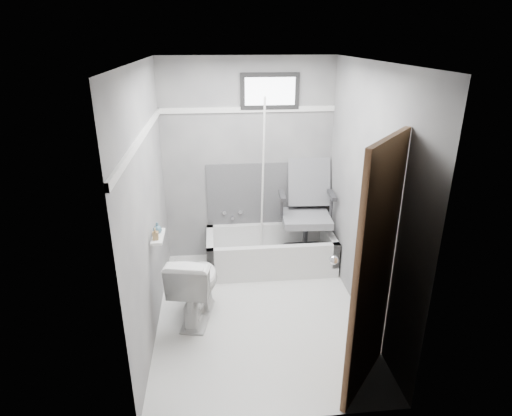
{
  "coord_description": "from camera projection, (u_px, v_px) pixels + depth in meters",
  "views": [
    {
      "loc": [
        -0.4,
        -3.58,
        2.59
      ],
      "look_at": [
        0.0,
        0.35,
        1.0
      ],
      "focal_mm": 30.0,
      "sensor_mm": 36.0,
      "label": 1
    }
  ],
  "objects": [
    {
      "name": "trim_left",
      "position": [
        142.0,
        136.0,
        3.53
      ],
      "size": [
        0.02,
        2.6,
        0.06
      ],
      "primitive_type": "cube",
      "color": "white",
      "rests_on": "wall_left"
    },
    {
      "name": "backerboard",
      "position": [
        269.0,
        194.0,
        5.22
      ],
      "size": [
        1.5,
        0.02,
        0.78
      ],
      "primitive_type": "cube",
      "color": "#4C4C4F",
      "rests_on": "wall_back"
    },
    {
      "name": "soap_bottle_a",
      "position": [
        155.0,
        234.0,
        3.78
      ],
      "size": [
        0.05,
        0.05,
        0.11
      ],
      "primitive_type": "imported",
      "rotation": [
        0.0,
        0.0,
        0.02
      ],
      "color": "#95774A",
      "rests_on": "shelf"
    },
    {
      "name": "toilet",
      "position": [
        196.0,
        285.0,
        4.12
      ],
      "size": [
        0.55,
        0.81,
        0.72
      ],
      "primitive_type": "imported",
      "rotation": [
        0.0,
        0.0,
        2.94
      ],
      "color": "white",
      "rests_on": "floor"
    },
    {
      "name": "wall_left",
      "position": [
        147.0,
        206.0,
        3.76
      ],
      "size": [
        0.02,
        2.6,
        2.4
      ],
      "primitive_type": "cube",
      "color": "slate",
      "rests_on": "floor"
    },
    {
      "name": "wall_back",
      "position": [
        248.0,
        162.0,
        5.06
      ],
      "size": [
        2.0,
        0.02,
        2.4
      ],
      "primitive_type": "cube",
      "color": "slate",
      "rests_on": "floor"
    },
    {
      "name": "faucet",
      "position": [
        232.0,
        215.0,
        5.25
      ],
      "size": [
        0.26,
        0.1,
        0.16
      ],
      "primitive_type": null,
      "color": "silver",
      "rests_on": "wall_back"
    },
    {
      "name": "door",
      "position": [
        427.0,
        294.0,
        2.84
      ],
      "size": [
        0.78,
        0.78,
        2.0
      ],
      "primitive_type": null,
      "color": "brown",
      "rests_on": "floor"
    },
    {
      "name": "bathtub",
      "position": [
        270.0,
        250.0,
        5.11
      ],
      "size": [
        1.5,
        0.7,
        0.42
      ],
      "primitive_type": null,
      "color": "silver",
      "rests_on": "floor"
    },
    {
      "name": "shelf",
      "position": [
        158.0,
        237.0,
        3.88
      ],
      "size": [
        0.1,
        0.32,
        0.02
      ],
      "primitive_type": "cube",
      "color": "white",
      "rests_on": "wall_left"
    },
    {
      "name": "office_chair",
      "position": [
        306.0,
        211.0,
        4.99
      ],
      "size": [
        0.69,
        0.69,
        1.14
      ],
      "primitive_type": null,
      "rotation": [
        0.0,
        0.0,
        -0.06
      ],
      "color": "slate",
      "rests_on": "bathtub"
    },
    {
      "name": "wall_front",
      "position": [
        283.0,
        277.0,
        2.66
      ],
      "size": [
        2.0,
        0.02,
        2.4
      ],
      "primitive_type": "cube",
      "color": "slate",
      "rests_on": "floor"
    },
    {
      "name": "floor",
      "position": [
        259.0,
        313.0,
        4.31
      ],
      "size": [
        2.6,
        2.6,
        0.0
      ],
      "primitive_type": "plane",
      "color": "white",
      "rests_on": "ground"
    },
    {
      "name": "soap_bottle_b",
      "position": [
        157.0,
        228.0,
        3.91
      ],
      "size": [
        0.11,
        0.11,
        0.11
      ],
      "primitive_type": "imported",
      "rotation": [
        0.0,
        0.0,
        0.89
      ],
      "color": "#456C80",
      "rests_on": "shelf"
    },
    {
      "name": "ceiling",
      "position": [
        260.0,
        62.0,
        3.41
      ],
      "size": [
        2.6,
        2.6,
        0.0
      ],
      "primitive_type": "plane",
      "rotation": [
        3.14,
        0.0,
        0.0
      ],
      "color": "silver",
      "rests_on": "floor"
    },
    {
      "name": "window",
      "position": [
        270.0,
        91.0,
        4.76
      ],
      "size": [
        0.66,
        0.04,
        0.4
      ],
      "primitive_type": null,
      "color": "black",
      "rests_on": "wall_back"
    },
    {
      "name": "pole",
      "position": [
        263.0,
        180.0,
        4.91
      ],
      "size": [
        0.02,
        0.32,
        1.93
      ],
      "primitive_type": "cylinder",
      "rotation": [
        0.15,
        0.0,
        0.0
      ],
      "color": "white",
      "rests_on": "bathtub"
    },
    {
      "name": "wall_right",
      "position": [
        367.0,
        198.0,
        3.95
      ],
      "size": [
        0.02,
        2.6,
        2.4
      ],
      "primitive_type": "cube",
      "color": "slate",
      "rests_on": "floor"
    },
    {
      "name": "trim_back",
      "position": [
        248.0,
        110.0,
        4.81
      ],
      "size": [
        2.0,
        0.02,
        0.06
      ],
      "primitive_type": "cube",
      "color": "white",
      "rests_on": "wall_back"
    }
  ]
}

